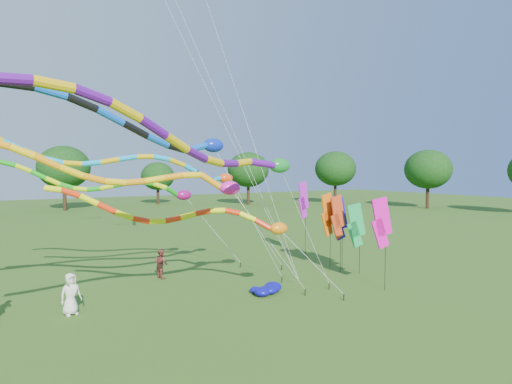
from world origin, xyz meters
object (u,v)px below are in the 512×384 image
tube_kite_red (200,217)px  person_c (161,264)px  person_a (71,294)px  tube_kite_orange (130,173)px  blue_nylon_heap (267,289)px

tube_kite_red → person_c: bearing=110.8°
tube_kite_red → person_a: size_ratio=6.76×
tube_kite_red → person_a: (-4.83, 1.75, -2.98)m
tube_kite_orange → person_a: tube_kite_orange is taller
blue_nylon_heap → person_a: bearing=169.4°
tube_kite_red → tube_kite_orange: bearing=-173.1°
tube_kite_red → blue_nylon_heap: bearing=25.3°
blue_nylon_heap → tube_kite_orange: bearing=175.1°
tube_kite_red → tube_kite_orange: size_ratio=0.79×
tube_kite_red → tube_kite_orange: 3.34m
person_a → blue_nylon_heap: bearing=-27.8°
blue_nylon_heap → person_c: (-3.34, 5.34, 0.56)m
blue_nylon_heap → person_c: bearing=122.0°
tube_kite_red → tube_kite_orange: tube_kite_orange is taller
person_a → person_c: size_ratio=1.07×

